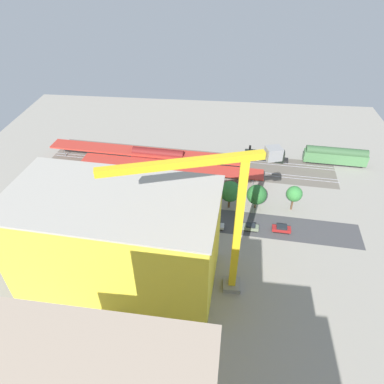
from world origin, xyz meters
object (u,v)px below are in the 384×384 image
(platform_canopy_far, at_px, (147,152))
(street_tree_1, at_px, (230,191))
(box_truck_0, at_px, (74,222))
(street_tree_2, at_px, (257,195))
(tower_crane, at_px, (225,217))
(box_truck_1, at_px, (89,217))
(traffic_light, at_px, (213,195))
(parked_car_2, at_px, (215,226))
(parked_car_5, at_px, (120,219))
(platform_canopy_near, at_px, (170,166))
(locomotive, at_px, (267,156))
(street_tree_0, at_px, (294,194))
(parked_car_0, at_px, (281,229))
(street_tree_4, at_px, (127,189))
(freight_coach_far, at_px, (158,157))
(parked_car_7, at_px, (58,214))
(street_tree_3, at_px, (129,187))
(parked_car_4, at_px, (153,220))
(parked_car_3, at_px, (186,222))
(passenger_coach, at_px, (336,156))
(construction_building, at_px, (117,241))
(parked_car_6, at_px, (91,216))
(parked_car_1, at_px, (250,227))
(street_tree_5, at_px, (196,188))

(platform_canopy_far, xyz_separation_m, street_tree_1, (-26.30, 19.18, 0.94))
(box_truck_0, distance_m, street_tree_2, 47.30)
(tower_crane, height_order, box_truck_1, tower_crane)
(traffic_light, bearing_deg, box_truck_1, 16.01)
(platform_canopy_far, relative_size, parked_car_2, 13.48)
(street_tree_2, bearing_deg, traffic_light, 5.54)
(platform_canopy_far, bearing_deg, parked_car_5, 86.68)
(platform_canopy_near, relative_size, street_tree_2, 7.79)
(locomotive, height_order, parked_car_5, locomotive)
(street_tree_0, height_order, street_tree_2, street_tree_0)
(locomotive, relative_size, parked_car_0, 3.03)
(parked_car_2, bearing_deg, locomotive, -114.32)
(street_tree_1, bearing_deg, street_tree_4, 1.05)
(freight_coach_far, height_order, parked_car_7, freight_coach_far)
(street_tree_3, bearing_deg, box_truck_1, 48.79)
(parked_car_4, relative_size, street_tree_1, 0.56)
(street_tree_4, bearing_deg, parked_car_7, 23.73)
(parked_car_5, bearing_deg, platform_canopy_far, -93.32)
(box_truck_1, xyz_separation_m, street_tree_2, (-42.49, -10.02, 2.68))
(parked_car_3, distance_m, street_tree_3, 18.67)
(locomotive, distance_m, box_truck_1, 58.70)
(parked_car_5, height_order, street_tree_2, street_tree_2)
(platform_canopy_far, distance_m, passenger_coach, 59.84)
(parked_car_0, relative_size, street_tree_2, 0.66)
(parked_car_0, distance_m, construction_building, 40.80)
(tower_crane, relative_size, street_tree_1, 4.05)
(passenger_coach, relative_size, street_tree_3, 2.74)
(passenger_coach, distance_m, box_truck_0, 80.68)
(freight_coach_far, relative_size, street_tree_2, 2.39)
(street_tree_3, bearing_deg, street_tree_4, 50.72)
(tower_crane, relative_size, street_tree_2, 4.66)
(parked_car_7, xyz_separation_m, box_truck_0, (-5.84, 3.48, 0.81))
(parked_car_2, xyz_separation_m, parked_car_6, (32.20, -0.28, 0.10))
(street_tree_1, bearing_deg, platform_canopy_far, -36.10)
(tower_crane, relative_size, traffic_light, 5.33)
(freight_coach_far, xyz_separation_m, street_tree_1, (-22.50, 18.51, 2.15))
(passenger_coach, bearing_deg, parked_car_1, 50.38)
(street_tree_1, bearing_deg, freight_coach_far, -39.45)
(construction_building, bearing_deg, parked_car_0, -149.61)
(parked_car_1, relative_size, box_truck_1, 0.43)
(tower_crane, relative_size, street_tree_5, 4.31)
(freight_coach_far, relative_size, street_tree_1, 2.08)
(parked_car_6, bearing_deg, freight_coach_far, -116.03)
(street_tree_1, distance_m, street_tree_5, 9.10)
(locomotive, distance_m, parked_car_1, 34.11)
(street_tree_2, bearing_deg, street_tree_4, 1.67)
(locomotive, height_order, box_truck_1, locomotive)
(parked_car_0, bearing_deg, parked_car_5, 0.39)
(passenger_coach, height_order, parked_car_4, passenger_coach)
(locomotive, xyz_separation_m, traffic_light, (16.26, 25.82, 2.42))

